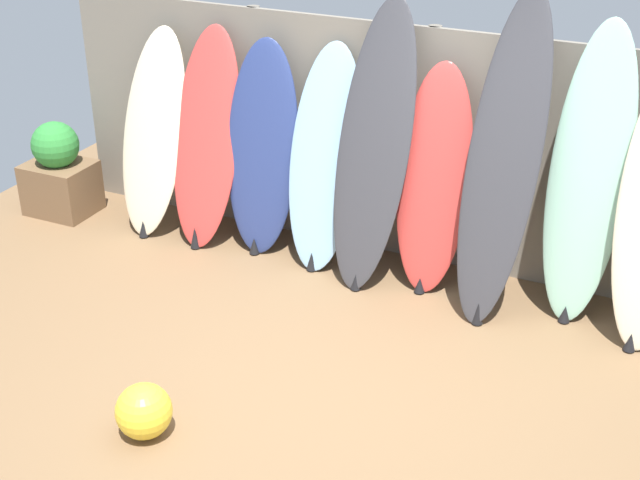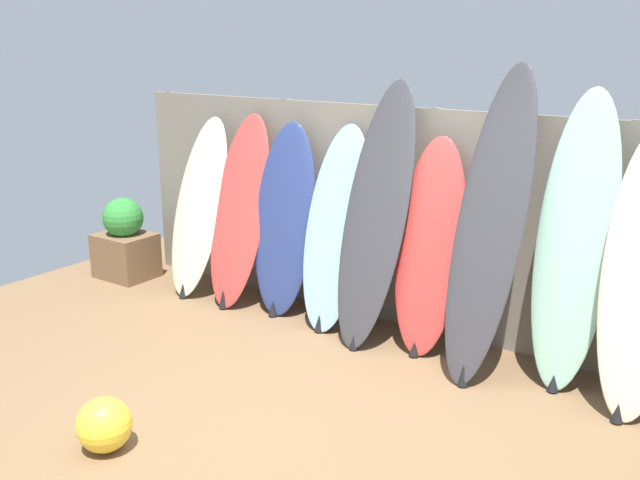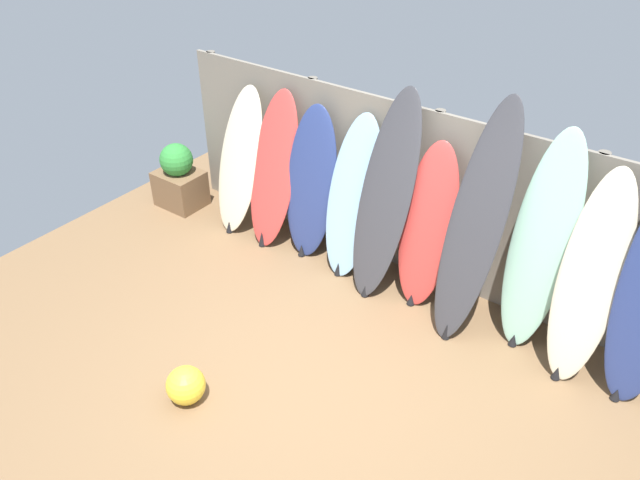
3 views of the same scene
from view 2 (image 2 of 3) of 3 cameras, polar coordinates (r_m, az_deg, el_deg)
The scene contains 12 objects.
ground at distance 4.48m, azimuth -3.69°, elevation -15.32°, with size 7.68×7.68×0.00m, color brown.
fence_back at distance 5.71m, azimuth 8.76°, elevation 1.34°, with size 6.08×0.11×1.80m.
surfboard_cream_0 at distance 6.65m, azimuth -9.68°, elevation 2.55°, with size 0.61×0.63×1.63m.
surfboard_red_1 at distance 6.33m, azimuth -6.48°, elevation 2.23°, with size 0.59×0.63×1.69m.
surfboard_navy_2 at distance 6.07m, azimuth -2.86°, elevation 1.55°, with size 0.62×0.51×1.64m.
surfboard_skyblue_3 at distance 5.78m, azimuth 1.24°, elevation 0.81°, with size 0.58×0.59×1.65m.
surfboard_charcoal_4 at distance 5.46m, azimuth 4.46°, elevation 1.91°, with size 0.58×0.71×2.03m.
surfboard_red_5 at distance 5.36m, azimuth 8.76°, elevation -0.67°, with size 0.57×0.50×1.63m.
surfboard_charcoal_6 at distance 5.00m, azimuth 13.43°, elevation 1.04°, with size 0.54×0.77×2.17m.
surfboard_seafoam_7 at distance 5.00m, azimuth 19.70°, elevation -0.32°, with size 0.51×0.44×2.02m.
planter_box at distance 7.33m, azimuth -15.35°, elevation -0.14°, with size 0.55×0.45×0.81m.
beach_ball at distance 4.44m, azimuth -16.88°, elevation -13.96°, with size 0.32×0.32×0.32m, color yellow.
Camera 2 is at (2.41, -2.97, 2.32)m, focal length 40.00 mm.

